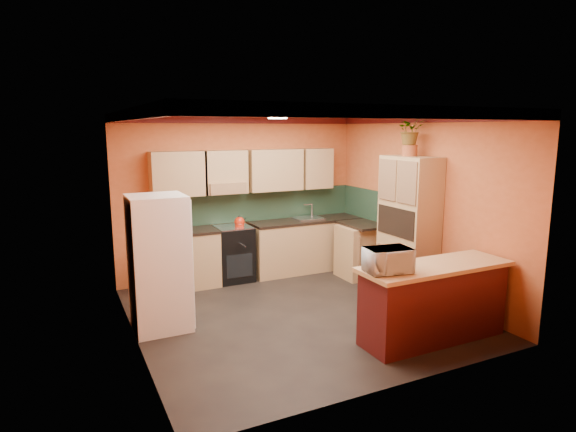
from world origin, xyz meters
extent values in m
plane|color=black|center=(0.00, 0.00, 0.00)|extent=(4.20, 4.20, 0.00)
cube|color=white|center=(0.00, 0.00, 2.70)|extent=(4.20, 4.20, 0.04)
cube|color=#CE6837|center=(0.00, 2.10, 1.35)|extent=(4.20, 0.04, 2.70)
cube|color=#CE6837|center=(0.00, -2.10, 1.35)|extent=(4.20, 0.04, 2.70)
cube|color=#CE6837|center=(-2.10, 0.00, 1.35)|extent=(0.04, 4.20, 2.70)
cube|color=#CE6837|center=(2.10, 0.00, 1.35)|extent=(0.04, 4.20, 2.70)
cube|color=#1B3226|center=(0.25, 2.09, 1.19)|extent=(3.70, 0.02, 0.53)
cube|color=#1B3226|center=(2.09, 1.40, 1.19)|extent=(0.02, 1.40, 0.53)
cube|color=tan|center=(0.10, 1.93, 1.80)|extent=(3.10, 0.34, 0.70)
cylinder|color=white|center=(0.00, 0.60, 2.66)|extent=(0.26, 0.26, 0.06)
cube|color=tan|center=(0.36, 1.80, 0.44)|extent=(3.65, 0.60, 0.88)
cube|color=black|center=(0.36, 1.80, 0.90)|extent=(3.65, 0.62, 0.04)
cube|color=black|center=(-0.27, 1.80, 0.46)|extent=(0.58, 0.58, 0.91)
cube|color=silver|center=(1.13, 1.80, 0.94)|extent=(0.48, 0.40, 0.03)
cube|color=tan|center=(1.80, 1.04, 0.44)|extent=(0.60, 0.80, 0.88)
cube|color=black|center=(1.80, 1.04, 0.90)|extent=(0.62, 0.80, 0.04)
cube|color=white|center=(-1.75, 0.34, 0.85)|extent=(0.68, 0.66, 1.70)
cube|color=tan|center=(1.85, -0.03, 1.05)|extent=(0.48, 0.90, 2.10)
cylinder|color=#9F4926|center=(1.85, 0.02, 2.18)|extent=(0.22, 0.22, 0.16)
imported|color=tan|center=(1.85, 0.02, 2.48)|extent=(0.46, 0.42, 0.44)
cube|color=#511313|center=(1.10, -1.42, 0.44)|extent=(1.80, 0.55, 0.88)
cube|color=tan|center=(1.10, -1.42, 0.91)|extent=(1.90, 0.65, 0.05)
imported|color=white|center=(0.40, -1.42, 1.07)|extent=(0.53, 0.40, 0.27)
camera|label=1|loc=(-2.83, -5.55, 2.49)|focal=30.00mm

